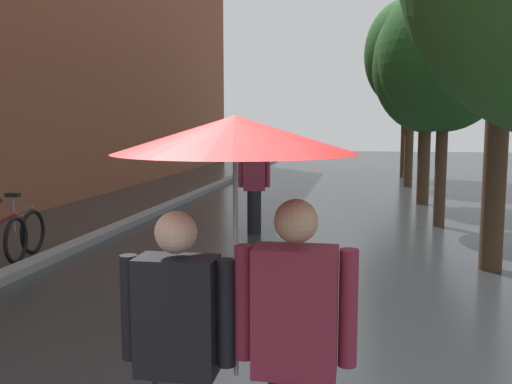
{
  "coord_description": "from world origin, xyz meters",
  "views": [
    {
      "loc": [
        1.33,
        -2.08,
        2.05
      ],
      "look_at": [
        0.3,
        3.5,
        1.35
      ],
      "focal_mm": 39.42,
      "sensor_mm": 36.0,
      "label": 1
    }
  ],
  "objects_px": {
    "couple_under_umbrella": "(236,256)",
    "street_tree_3": "(427,65)",
    "parked_bicycle_4": "(2,229)",
    "pedestrian_walking_midground": "(254,187)",
    "street_tree_4": "(411,70)",
    "street_tree_2": "(445,55)",
    "street_tree_5": "(408,55)"
  },
  "relations": [
    {
      "from": "street_tree_3",
      "to": "street_tree_4",
      "type": "bearing_deg",
      "value": 90.63
    },
    {
      "from": "street_tree_4",
      "to": "street_tree_5",
      "type": "bearing_deg",
      "value": 87.96
    },
    {
      "from": "street_tree_4",
      "to": "pedestrian_walking_midground",
      "type": "bearing_deg",
      "value": -112.15
    },
    {
      "from": "street_tree_2",
      "to": "pedestrian_walking_midground",
      "type": "xyz_separation_m",
      "value": [
        -3.5,
        -1.37,
        -2.48
      ]
    },
    {
      "from": "couple_under_umbrella",
      "to": "street_tree_5",
      "type": "bearing_deg",
      "value": 83.36
    },
    {
      "from": "street_tree_3",
      "to": "pedestrian_walking_midground",
      "type": "bearing_deg",
      "value": -127.65
    },
    {
      "from": "couple_under_umbrella",
      "to": "pedestrian_walking_midground",
      "type": "height_order",
      "value": "couple_under_umbrella"
    },
    {
      "from": "couple_under_umbrella",
      "to": "pedestrian_walking_midground",
      "type": "relative_size",
      "value": 1.27
    },
    {
      "from": "street_tree_3",
      "to": "parked_bicycle_4",
      "type": "relative_size",
      "value": 4.65
    },
    {
      "from": "street_tree_3",
      "to": "pedestrian_walking_midground",
      "type": "height_order",
      "value": "street_tree_3"
    },
    {
      "from": "parked_bicycle_4",
      "to": "street_tree_5",
      "type": "bearing_deg",
      "value": 62.78
    },
    {
      "from": "street_tree_2",
      "to": "street_tree_3",
      "type": "bearing_deg",
      "value": 89.72
    },
    {
      "from": "street_tree_3",
      "to": "street_tree_5",
      "type": "xyz_separation_m",
      "value": [
        0.07,
        7.17,
        1.08
      ]
    },
    {
      "from": "street_tree_4",
      "to": "parked_bicycle_4",
      "type": "bearing_deg",
      "value": -123.26
    },
    {
      "from": "parked_bicycle_4",
      "to": "couple_under_umbrella",
      "type": "height_order",
      "value": "couple_under_umbrella"
    },
    {
      "from": "pedestrian_walking_midground",
      "to": "parked_bicycle_4",
      "type": "bearing_deg",
      "value": -147.65
    },
    {
      "from": "street_tree_5",
      "to": "parked_bicycle_4",
      "type": "distance_m",
      "value": 16.31
    },
    {
      "from": "couple_under_umbrella",
      "to": "street_tree_3",
      "type": "bearing_deg",
      "value": 79.82
    },
    {
      "from": "parked_bicycle_4",
      "to": "couple_under_umbrella",
      "type": "xyz_separation_m",
      "value": [
        4.96,
        -5.28,
        1.03
      ]
    },
    {
      "from": "couple_under_umbrella",
      "to": "pedestrian_walking_midground",
      "type": "xyz_separation_m",
      "value": [
        -1.33,
        7.58,
        -0.53
      ]
    },
    {
      "from": "street_tree_4",
      "to": "street_tree_3",
      "type": "bearing_deg",
      "value": -89.37
    },
    {
      "from": "street_tree_4",
      "to": "pedestrian_walking_midground",
      "type": "height_order",
      "value": "street_tree_4"
    },
    {
      "from": "street_tree_5",
      "to": "pedestrian_walking_midground",
      "type": "relative_size",
      "value": 4.03
    },
    {
      "from": "parked_bicycle_4",
      "to": "pedestrian_walking_midground",
      "type": "xyz_separation_m",
      "value": [
        3.63,
        2.3,
        0.5
      ]
    },
    {
      "from": "street_tree_4",
      "to": "street_tree_5",
      "type": "relative_size",
      "value": 0.78
    },
    {
      "from": "street_tree_3",
      "to": "street_tree_5",
      "type": "bearing_deg",
      "value": 89.44
    },
    {
      "from": "street_tree_4",
      "to": "couple_under_umbrella",
      "type": "relative_size",
      "value": 2.49
    },
    {
      "from": "street_tree_2",
      "to": "parked_bicycle_4",
      "type": "relative_size",
      "value": 4.36
    },
    {
      "from": "street_tree_5",
      "to": "parked_bicycle_4",
      "type": "xyz_separation_m",
      "value": [
        -7.21,
        -14.02,
        -4.18
      ]
    },
    {
      "from": "parked_bicycle_4",
      "to": "couple_under_umbrella",
      "type": "relative_size",
      "value": 0.53
    },
    {
      "from": "couple_under_umbrella",
      "to": "parked_bicycle_4",
      "type": "bearing_deg",
      "value": 133.23
    },
    {
      "from": "street_tree_2",
      "to": "street_tree_3",
      "type": "distance_m",
      "value": 3.18
    }
  ]
}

